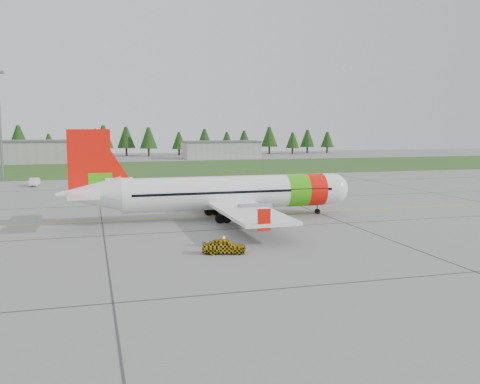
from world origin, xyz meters
name	(u,v)px	position (x,y,z in m)	size (l,w,h in m)	color
ground	(256,228)	(0.00, 0.00, 0.00)	(320.00, 320.00, 0.00)	gray
aircraft	(226,193)	(-1.57, 6.23, 2.87)	(32.88, 30.14, 9.97)	white
follow_me_car	(224,232)	(-5.78, -9.79, 1.79)	(1.44, 1.22, 3.58)	yellow
service_van	(34,174)	(-25.46, 47.10, 2.11)	(1.47, 1.39, 4.23)	white
grass_strip	(157,168)	(0.00, 82.00, 0.01)	(320.00, 50.00, 0.03)	#30561E
taxi_guideline	(235,215)	(0.00, 8.00, 0.01)	(120.00, 0.25, 0.02)	gold
hangar_west	(38,152)	(-30.00, 110.00, 3.00)	(32.00, 14.00, 6.00)	#A8A8A3
hangar_east	(221,150)	(25.00, 118.00, 2.60)	(24.00, 12.00, 5.20)	#A8A8A3
floodlight_mast	(0,128)	(-32.00, 58.00, 10.00)	(0.50, 0.50, 20.00)	slate
treeline	(137,142)	(0.00, 138.00, 5.00)	(160.00, 8.00, 10.00)	#1C3F14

